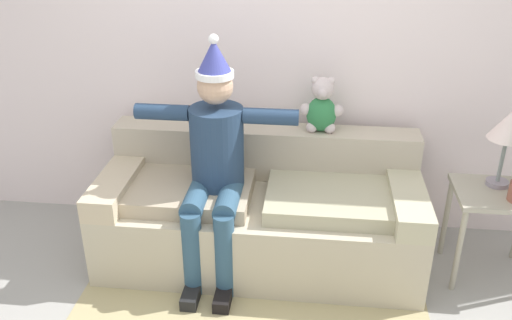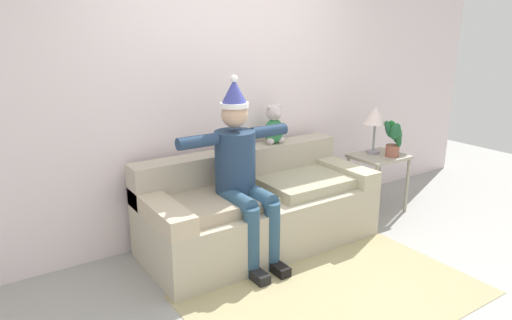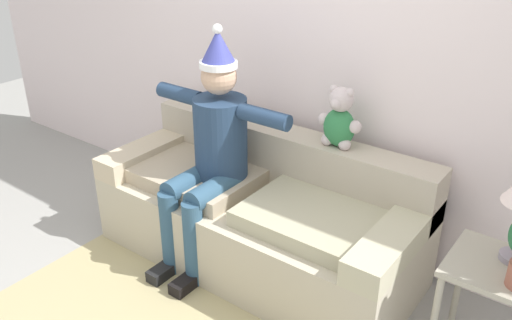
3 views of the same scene
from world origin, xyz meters
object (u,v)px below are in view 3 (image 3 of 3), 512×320
object	(u,v)px
person_seated	(211,148)
side_table	(504,286)
couch	(261,214)
teddy_bear	(339,120)

from	to	relation	value
person_seated	side_table	size ratio (longest dim) A/B	2.52
couch	person_seated	world-z (taller)	person_seated
side_table	teddy_bear	bearing A→B (deg)	163.35
couch	person_seated	bearing A→B (deg)	-149.39
side_table	couch	bearing A→B (deg)	178.02
person_seated	side_table	distance (m)	1.80
couch	teddy_bear	size ratio (longest dim) A/B	5.51
couch	teddy_bear	xyz separation A→B (m)	(0.38, 0.28, 0.66)
couch	person_seated	distance (m)	0.56
couch	teddy_bear	bearing A→B (deg)	36.96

